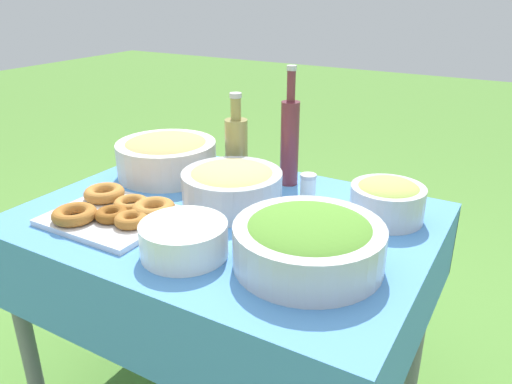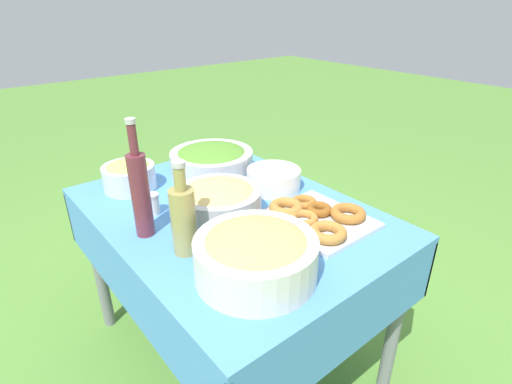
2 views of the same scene
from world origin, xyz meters
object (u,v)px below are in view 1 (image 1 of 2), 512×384
object	(u,v)px
salad_bowl	(309,241)
plate_stack	(184,239)
pasta_bowl	(232,185)
donut_platter	(115,211)
wine_bottle	(290,139)
olive_oil_bottle	(236,146)
bread_bowl	(167,155)
fruit_bowl	(387,199)

from	to	relation	value
salad_bowl	plate_stack	world-z (taller)	salad_bowl
salad_bowl	pasta_bowl	size ratio (longest dim) A/B	1.19
salad_bowl	donut_platter	size ratio (longest dim) A/B	1.01
donut_platter	wine_bottle	size ratio (longest dim) A/B	0.91
salad_bowl	olive_oil_bottle	xyz separation A→B (m)	(-0.44, 0.39, 0.05)
wine_bottle	plate_stack	bearing A→B (deg)	-90.92
salad_bowl	plate_stack	xyz separation A→B (m)	(-0.28, -0.11, -0.02)
salad_bowl	olive_oil_bottle	distance (m)	0.59
salad_bowl	olive_oil_bottle	size ratio (longest dim) A/B	1.21
salad_bowl	donut_platter	distance (m)	0.58
bread_bowl	olive_oil_bottle	bearing A→B (deg)	21.10
olive_oil_bottle	wine_bottle	size ratio (longest dim) A/B	0.76
salad_bowl	olive_oil_bottle	world-z (taller)	olive_oil_bottle
fruit_bowl	donut_platter	bearing A→B (deg)	-150.08
salad_bowl	pasta_bowl	world-z (taller)	pasta_bowl
donut_platter	wine_bottle	bearing A→B (deg)	57.85
plate_stack	pasta_bowl	bearing A→B (deg)	100.45
plate_stack	bread_bowl	distance (m)	0.57
donut_platter	bread_bowl	xyz separation A→B (m)	(-0.09, 0.35, 0.05)
donut_platter	olive_oil_bottle	size ratio (longest dim) A/B	1.19
salad_bowl	olive_oil_bottle	bearing A→B (deg)	138.66
wine_bottle	bread_bowl	distance (m)	0.43
donut_platter	olive_oil_bottle	distance (m)	0.46
bread_bowl	wine_bottle	bearing A→B (deg)	19.25
donut_platter	olive_oil_bottle	world-z (taller)	olive_oil_bottle
olive_oil_bottle	wine_bottle	bearing A→B (deg)	16.70
bread_bowl	plate_stack	bearing A→B (deg)	-46.43
salad_bowl	fruit_bowl	distance (m)	0.35
salad_bowl	bread_bowl	size ratio (longest dim) A/B	1.05
wine_bottle	fruit_bowl	distance (m)	0.38
pasta_bowl	fruit_bowl	size ratio (longest dim) A/B	1.44
wine_bottle	olive_oil_bottle	bearing A→B (deg)	-163.30
fruit_bowl	plate_stack	bearing A→B (deg)	-129.49
pasta_bowl	plate_stack	bearing A→B (deg)	-79.55
pasta_bowl	bread_bowl	distance (m)	0.35
donut_platter	fruit_bowl	world-z (taller)	fruit_bowl
olive_oil_bottle	fruit_bowl	xyz separation A→B (m)	(0.53, -0.05, -0.05)
pasta_bowl	donut_platter	size ratio (longest dim) A/B	0.85
donut_platter	olive_oil_bottle	bearing A→B (deg)	72.82
salad_bowl	pasta_bowl	xyz separation A→B (m)	(-0.34, 0.20, 0.00)
pasta_bowl	plate_stack	size ratio (longest dim) A/B	1.38
wine_bottle	bread_bowl	size ratio (longest dim) A/B	1.14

